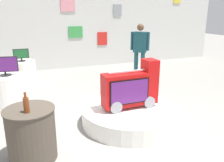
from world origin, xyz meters
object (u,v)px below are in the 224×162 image
object	(u,v)px
bottle_on_side_table	(26,104)
main_display_pedestal	(129,115)
display_pedestal_left_rear	(23,74)
tv_on_center_rear	(4,66)
side_table_round	(32,134)
display_pedestal_center_rear	(8,92)
shopper_browsing_near_truck	(140,48)
novelty_firetruck_tv	(131,89)
tv_on_left_rear	(21,55)

from	to	relation	value
bottle_on_side_table	main_display_pedestal	bearing A→B (deg)	19.22
display_pedestal_left_rear	tv_on_center_rear	xyz separation A→B (m)	(-0.35, -1.44, 0.57)
main_display_pedestal	side_table_round	bearing A→B (deg)	-163.90
display_pedestal_center_rear	shopper_browsing_near_truck	xyz separation A→B (m)	(3.64, 0.89, 0.62)
tv_on_center_rear	side_table_round	size ratio (longest dim) A/B	0.71
display_pedestal_center_rear	bottle_on_side_table	bearing A→B (deg)	-81.46
side_table_round	bottle_on_side_table	distance (m)	0.50
display_pedestal_center_rear	bottle_on_side_table	distance (m)	2.34
display_pedestal_left_rear	bottle_on_side_table	size ratio (longest dim) A/B	2.57
display_pedestal_left_rear	main_display_pedestal	bearing A→B (deg)	-60.16
display_pedestal_left_rear	shopper_browsing_near_truck	bearing A→B (deg)	-9.52
main_display_pedestal	side_table_round	world-z (taller)	side_table_round
display_pedestal_left_rear	bottle_on_side_table	xyz separation A→B (m)	(-0.01, -3.69, 0.51)
display_pedestal_center_rear	side_table_round	distance (m)	2.17
side_table_round	shopper_browsing_near_truck	world-z (taller)	shopper_browsing_near_truck
main_display_pedestal	display_pedestal_left_rear	size ratio (longest dim) A/B	2.48
display_pedestal_left_rear	display_pedestal_center_rear	xyz separation A→B (m)	(-0.35, -1.44, 0.00)
display_pedestal_left_rear	side_table_round	size ratio (longest dim) A/B	0.94
main_display_pedestal	tv_on_center_rear	xyz separation A→B (m)	(-2.11, 1.63, 0.77)
bottle_on_side_table	display_pedestal_left_rear	bearing A→B (deg)	89.82
side_table_round	shopper_browsing_near_truck	xyz separation A→B (m)	(3.28, 3.03, 0.59)
novelty_firetruck_tv	shopper_browsing_near_truck	bearing A→B (deg)	59.15
tv_on_center_rear	side_table_round	xyz separation A→B (m)	(0.36, -2.14, -0.54)
side_table_round	shopper_browsing_near_truck	size ratio (longest dim) A/B	0.45
display_pedestal_center_rear	novelty_firetruck_tv	bearing A→B (deg)	-37.58
display_pedestal_center_rear	side_table_round	world-z (taller)	side_table_round
bottle_on_side_table	shopper_browsing_near_truck	world-z (taller)	shopper_browsing_near_truck
display_pedestal_left_rear	side_table_round	bearing A→B (deg)	-89.77
tv_on_center_rear	shopper_browsing_near_truck	world-z (taller)	shopper_browsing_near_truck
tv_on_center_rear	display_pedestal_center_rear	bearing A→B (deg)	101.29
novelty_firetruck_tv	side_table_round	world-z (taller)	novelty_firetruck_tv
main_display_pedestal	bottle_on_side_table	size ratio (longest dim) A/B	6.38
main_display_pedestal	display_pedestal_center_rear	bearing A→B (deg)	142.28
main_display_pedestal	tv_on_center_rear	world-z (taller)	tv_on_center_rear
novelty_firetruck_tv	main_display_pedestal	bearing A→B (deg)	161.50
display_pedestal_left_rear	display_pedestal_center_rear	distance (m)	1.48
bottle_on_side_table	shopper_browsing_near_truck	bearing A→B (deg)	43.53
side_table_round	bottle_on_side_table	size ratio (longest dim) A/B	2.74
display_pedestal_center_rear	tv_on_center_rear	distance (m)	0.57
tv_on_left_rear	bottle_on_side_table	distance (m)	3.69
display_pedestal_center_rear	shopper_browsing_near_truck	bearing A→B (deg)	13.67
display_pedestal_left_rear	side_table_round	world-z (taller)	side_table_round
tv_on_left_rear	side_table_round	size ratio (longest dim) A/B	0.53
bottle_on_side_table	shopper_browsing_near_truck	size ratio (longest dim) A/B	0.17
display_pedestal_left_rear	tv_on_center_rear	size ratio (longest dim) A/B	1.32
display_pedestal_left_rear	tv_on_left_rear	bearing A→B (deg)	-89.49
main_display_pedestal	tv_on_center_rear	size ratio (longest dim) A/B	3.27
tv_on_left_rear	bottle_on_side_table	xyz separation A→B (m)	(-0.01, -3.69, -0.02)
side_table_round	tv_on_center_rear	bearing A→B (deg)	99.68
tv_on_left_rear	shopper_browsing_near_truck	size ratio (longest dim) A/B	0.24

